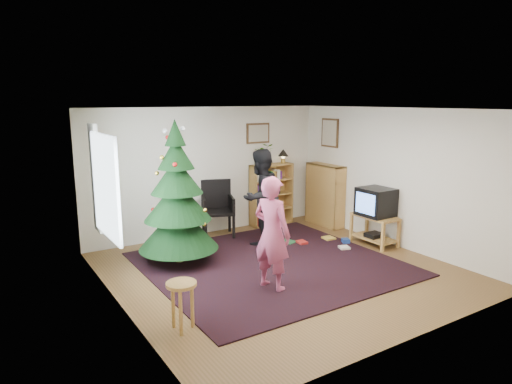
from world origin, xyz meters
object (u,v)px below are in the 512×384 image
christmas_tree (178,205)px  crt_tv (376,202)px  table_lamp (283,154)px  tv_stand (374,227)px  person_standing (272,234)px  bookshelf_right (325,194)px  picture_right (330,133)px  bookshelf_back (271,194)px  stool (182,293)px  armchair (215,206)px  picture_back (258,133)px  person_by_chair (260,197)px  potted_plant (264,154)px

christmas_tree → crt_tv: bearing=-16.6°
table_lamp → tv_stand: bearing=-76.7°
person_standing → bookshelf_right: bearing=-70.6°
picture_right → crt_tv: picture_right is taller
bookshelf_back → crt_tv: (0.82, -2.19, 0.14)m
stool → armchair: bearing=56.9°
picture_back → armchair: picture_back is taller
bookshelf_right → person_standing: person_standing is taller
christmas_tree → bookshelf_back: (2.62, 1.16, -0.31)m
tv_stand → armchair: 3.07m
armchair → crt_tv: bearing=-23.6°
picture_back → table_lamp: bearing=-13.8°
crt_tv → table_lamp: size_ratio=1.94×
table_lamp → bookshelf_right: bearing=-45.4°
crt_tv → person_by_chair: (-1.75, 1.18, 0.08)m
christmas_tree → bookshelf_back: 2.88m
picture_right → crt_tv: bearing=-99.2°
armchair → potted_plant: bearing=23.4°
bookshelf_right → stool: 5.14m
picture_right → stool: picture_right is taller
christmas_tree → bookshelf_right: bearing=8.2°
bookshelf_back → stool: 4.78m
christmas_tree → bookshelf_right: christmas_tree is taller
person_by_chair → christmas_tree: bearing=-15.2°
picture_back → bookshelf_right: 1.92m
christmas_tree → person_standing: 1.82m
armchair → picture_back: bearing=30.3°
picture_back → bookshelf_right: size_ratio=0.42×
christmas_tree → bookshelf_back: bearing=24.0°
christmas_tree → table_lamp: 3.19m
christmas_tree → table_lamp: bearing=21.7°
picture_back → bookshelf_back: 1.32m
bookshelf_back → crt_tv: bookshelf_back is taller
bookshelf_right → person_standing: bearing=127.4°
picture_right → bookshelf_back: (-1.07, 0.59, -1.29)m
bookshelf_right → potted_plant: bearing=60.3°
stool → potted_plant: (3.28, 3.27, 1.07)m
armchair → person_by_chair: (0.45, -0.94, 0.29)m
picture_back → stool: (-3.22, -3.41, -1.49)m
crt_tv → person_standing: size_ratio=0.36×
armchair → stool: 3.84m
stool → potted_plant: bearing=45.0°
crt_tv → tv_stand: bearing=-0.0°
person_standing → person_by_chair: 2.08m
picture_back → person_by_chair: bearing=-120.8°
picture_back → stool: picture_back is taller
picture_right → table_lamp: 1.07m
picture_right → bookshelf_back: 1.78m
tv_stand → stool: size_ratio=1.42×
tv_stand → stool: stool is taller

